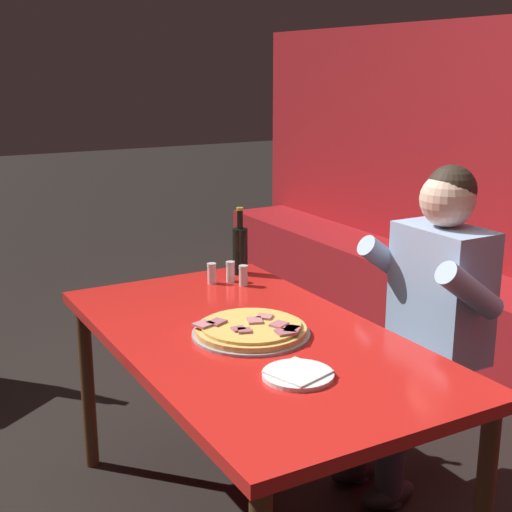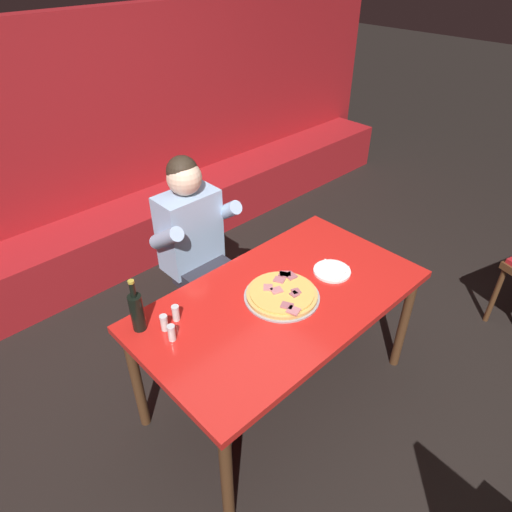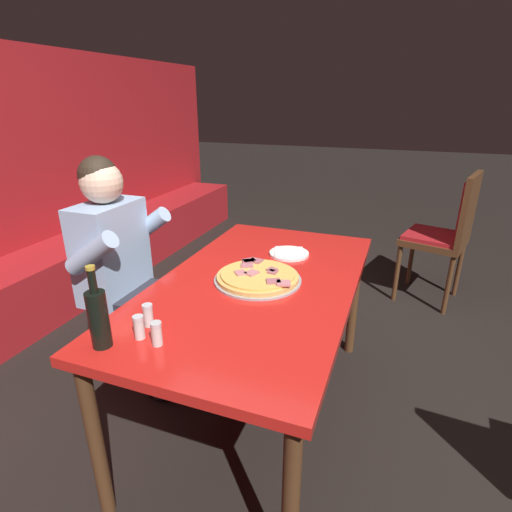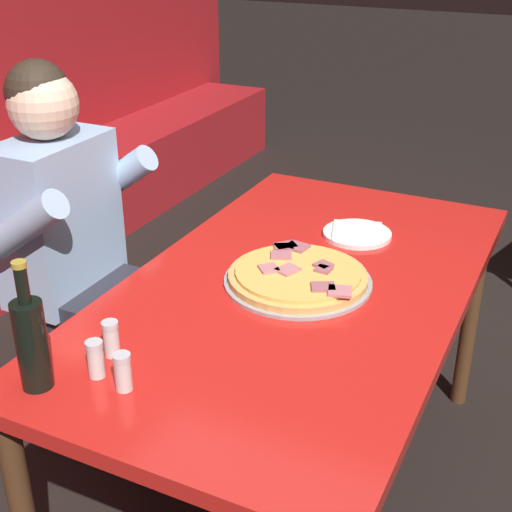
{
  "view_description": "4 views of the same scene",
  "coord_description": "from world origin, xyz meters",
  "views": [
    {
      "loc": [
        1.96,
        -1.08,
        1.63
      ],
      "look_at": [
        -0.16,
        0.11,
        0.98
      ],
      "focal_mm": 50.0,
      "sensor_mm": 36.0,
      "label": 1
    },
    {
      "loc": [
        -1.35,
        -1.23,
        2.32
      ],
      "look_at": [
        -0.03,
        0.17,
        0.95
      ],
      "focal_mm": 32.0,
      "sensor_mm": 36.0,
      "label": 2
    },
    {
      "loc": [
        -1.55,
        -0.57,
        1.54
      ],
      "look_at": [
        0.13,
        0.06,
        0.82
      ],
      "focal_mm": 28.0,
      "sensor_mm": 36.0,
      "label": 3
    },
    {
      "loc": [
        -1.57,
        -0.64,
        1.66
      ],
      "look_at": [
        0.08,
        0.16,
        0.77
      ],
      "focal_mm": 50.0,
      "sensor_mm": 36.0,
      "label": 4
    }
  ],
  "objects": [
    {
      "name": "ground_plane",
      "position": [
        0.0,
        0.0,
        0.0
      ],
      "size": [
        24.0,
        24.0,
        0.0
      ],
      "primitive_type": "plane",
      "color": "black"
    },
    {
      "name": "main_dining_table",
      "position": [
        0.0,
        0.0,
        0.68
      ],
      "size": [
        1.55,
        0.86,
        0.76
      ],
      "color": "#4C2D19",
      "rests_on": "ground_plane"
    },
    {
      "name": "pizza",
      "position": [
        -0.0,
        -0.0,
        0.77
      ],
      "size": [
        0.4,
        0.4,
        0.05
      ],
      "color": "#9E9EA3",
      "rests_on": "main_dining_table"
    },
    {
      "name": "plate_white_paper",
      "position": [
        0.36,
        -0.04,
        0.76
      ],
      "size": [
        0.21,
        0.21,
        0.02
      ],
      "color": "white",
      "rests_on": "main_dining_table"
    },
    {
      "name": "beer_bottle",
      "position": [
        -0.66,
        0.31,
        0.87
      ],
      "size": [
        0.07,
        0.07,
        0.29
      ],
      "color": "black",
      "rests_on": "main_dining_table"
    },
    {
      "name": "shaker_red_pepper_flakes",
      "position": [
        -0.58,
        0.22,
        0.79
      ],
      "size": [
        0.04,
        0.04,
        0.09
      ],
      "color": "silver",
      "rests_on": "main_dining_table"
    },
    {
      "name": "shaker_parmesan",
      "position": [
        -0.5,
        0.24,
        0.79
      ],
      "size": [
        0.04,
        0.04,
        0.09
      ],
      "color": "silver",
      "rests_on": "main_dining_table"
    },
    {
      "name": "shaker_black_pepper",
      "position": [
        -0.59,
        0.14,
        0.79
      ],
      "size": [
        0.04,
        0.04,
        0.09
      ],
      "color": "silver",
      "rests_on": "main_dining_table"
    },
    {
      "name": "diner_seated_blue_shirt",
      "position": [
        0.02,
        0.75,
        0.71
      ],
      "size": [
        0.53,
        0.53,
        1.27
      ],
      "color": "black",
      "rests_on": "ground_plane"
    }
  ]
}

